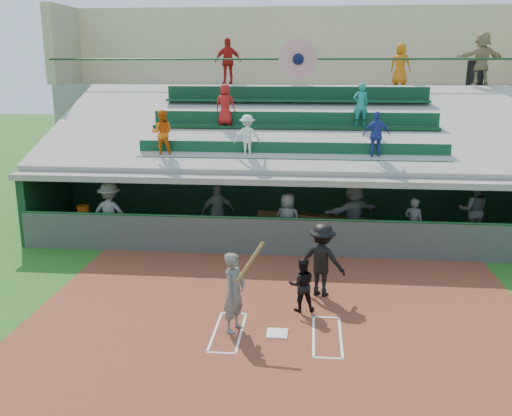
# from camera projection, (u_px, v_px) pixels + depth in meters

# --- Properties ---
(ground) EXTENTS (100.00, 100.00, 0.00)m
(ground) POSITION_uv_depth(u_px,v_px,m) (277.00, 335.00, 11.76)
(ground) COLOR #1E5317
(ground) RESTS_ON ground
(dirt_slab) EXTENTS (11.00, 9.00, 0.02)m
(dirt_slab) POSITION_uv_depth(u_px,v_px,m) (279.00, 324.00, 12.24)
(dirt_slab) COLOR maroon
(dirt_slab) RESTS_ON ground
(home_plate) EXTENTS (0.43, 0.43, 0.03)m
(home_plate) POSITION_uv_depth(u_px,v_px,m) (277.00, 333.00, 11.75)
(home_plate) COLOR white
(home_plate) RESTS_ON dirt_slab
(batters_box_chalk) EXTENTS (2.65, 1.85, 0.01)m
(batters_box_chalk) POSITION_uv_depth(u_px,v_px,m) (277.00, 334.00, 11.76)
(batters_box_chalk) COLOR silver
(batters_box_chalk) RESTS_ON dirt_slab
(dugout_floor) EXTENTS (16.00, 3.50, 0.04)m
(dugout_floor) POSITION_uv_depth(u_px,v_px,m) (290.00, 238.00, 18.27)
(dugout_floor) COLOR gray
(dugout_floor) RESTS_ON ground
(concourse_slab) EXTENTS (20.00, 3.00, 4.60)m
(concourse_slab) POSITION_uv_depth(u_px,v_px,m) (298.00, 140.00, 24.22)
(concourse_slab) COLOR gray
(concourse_slab) RESTS_ON ground
(grandstand) EXTENTS (20.40, 10.40, 7.80)m
(grandstand) POSITION_uv_depth(u_px,v_px,m) (295.00, 151.00, 21.34)
(grandstand) COLOR #454945
(grandstand) RESTS_ON ground
(batter_at_plate) EXTENTS (0.93, 0.78, 1.95)m
(batter_at_plate) POSITION_uv_depth(u_px,v_px,m) (235.00, 292.00, 11.71)
(batter_at_plate) COLOR #51534F
(batter_at_plate) RESTS_ON dirt_slab
(catcher) EXTENTS (0.66, 0.55, 1.23)m
(catcher) POSITION_uv_depth(u_px,v_px,m) (302.00, 285.00, 12.74)
(catcher) COLOR black
(catcher) RESTS_ON dirt_slab
(home_umpire) EXTENTS (1.30, 1.03, 1.77)m
(home_umpire) POSITION_uv_depth(u_px,v_px,m) (322.00, 260.00, 13.55)
(home_umpire) COLOR black
(home_umpire) RESTS_ON dirt_slab
(dugout_bench) EXTENTS (14.21, 5.18, 0.45)m
(dugout_bench) POSITION_uv_depth(u_px,v_px,m) (299.00, 219.00, 19.51)
(dugout_bench) COLOR olive
(dugout_bench) RESTS_ON dugout_floor
(white_table) EXTENTS (0.76, 0.59, 0.64)m
(white_table) POSITION_uv_depth(u_px,v_px,m) (87.00, 227.00, 18.28)
(white_table) COLOR silver
(white_table) RESTS_ON dugout_floor
(water_cooler) EXTENTS (0.39, 0.39, 0.39)m
(water_cooler) POSITION_uv_depth(u_px,v_px,m) (84.00, 211.00, 18.11)
(water_cooler) COLOR #CE540C
(water_cooler) RESTS_ON white_table
(dugout_player_a) EXTENTS (1.27, 0.75, 1.93)m
(dugout_player_a) POSITION_uv_depth(u_px,v_px,m) (110.00, 213.00, 17.35)
(dugout_player_a) COLOR #5B5E58
(dugout_player_a) RESTS_ON dugout_floor
(dugout_player_b) EXTENTS (1.10, 0.68, 1.75)m
(dugout_player_b) POSITION_uv_depth(u_px,v_px,m) (218.00, 212.00, 17.91)
(dugout_player_b) COLOR #5E615C
(dugout_player_b) RESTS_ON dugout_floor
(dugout_player_c) EXTENTS (0.93, 0.75, 1.65)m
(dugout_player_c) POSITION_uv_depth(u_px,v_px,m) (288.00, 220.00, 17.13)
(dugout_player_c) COLOR #5F615C
(dugout_player_c) RESTS_ON dugout_floor
(dugout_player_d) EXTENTS (1.88, 1.49, 1.99)m
(dugout_player_d) POSITION_uv_depth(u_px,v_px,m) (353.00, 214.00, 17.21)
(dugout_player_d) COLOR #545752
(dugout_player_d) RESTS_ON dugout_floor
(dugout_player_e) EXTENTS (0.69, 0.62, 1.58)m
(dugout_player_e) POSITION_uv_depth(u_px,v_px,m) (413.00, 224.00, 16.90)
(dugout_player_e) COLOR #52544F
(dugout_player_e) RESTS_ON dugout_floor
(dugout_player_f) EXTENTS (0.97, 0.78, 1.91)m
(dugout_player_f) POSITION_uv_depth(u_px,v_px,m) (473.00, 210.00, 17.78)
(dugout_player_f) COLOR #5B5E58
(dugout_player_f) RESTS_ON dugout_floor
(trash_bin) EXTENTS (0.64, 0.64, 0.95)m
(trash_bin) POSITION_uv_depth(u_px,v_px,m) (475.00, 73.00, 22.12)
(trash_bin) COLOR black
(trash_bin) RESTS_ON concourse_slab
(concourse_staff_a) EXTENTS (1.16, 0.79, 1.83)m
(concourse_staff_a) POSITION_uv_depth(u_px,v_px,m) (228.00, 61.00, 22.91)
(concourse_staff_a) COLOR red
(concourse_staff_a) RESTS_ON concourse_slab
(concourse_staff_b) EXTENTS (0.92, 0.76, 1.62)m
(concourse_staff_b) POSITION_uv_depth(u_px,v_px,m) (401.00, 64.00, 22.49)
(concourse_staff_b) COLOR #CF630C
(concourse_staff_b) RESTS_ON concourse_slab
(concourse_staff_c) EXTENTS (1.97, 1.10, 2.03)m
(concourse_staff_c) POSITION_uv_depth(u_px,v_px,m) (481.00, 59.00, 21.78)
(concourse_staff_c) COLOR tan
(concourse_staff_c) RESTS_ON concourse_slab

